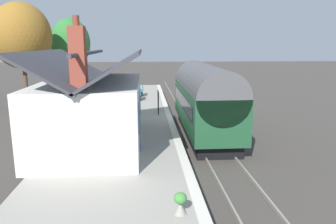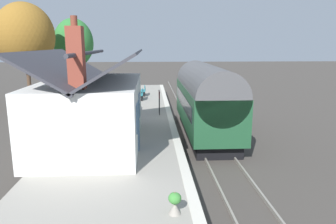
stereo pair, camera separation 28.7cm
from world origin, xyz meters
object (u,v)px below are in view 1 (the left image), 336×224
station_building (93,111)px  planter_edge_far (180,203)px  train (205,99)px  planter_edge_near (89,108)px  planter_under_sign (97,104)px  planter_bench_right (89,116)px  station_sign_board (158,96)px  tree_far_left (70,43)px  planter_corner_building (133,91)px  bench_near_building (139,94)px  planter_by_door (114,100)px  bench_platform_end (141,90)px  tree_behind_building (21,36)px

station_building → planter_edge_far: size_ratio=12.00×
planter_edge_far → train: bearing=-14.0°
station_building → planter_edge_near: (6.56, 1.34, -1.19)m
planter_under_sign → station_building: bearing=-172.6°
planter_under_sign → planter_bench_right: bearing=-178.2°
train → station_sign_board: (1.84, 2.75, -0.08)m
station_sign_board → tree_far_left: tree_far_left is taller
station_sign_board → planter_edge_near: bearing=85.8°
planter_corner_building → planter_edge_far: size_ratio=1.59×
station_building → planter_edge_far: 7.36m
planter_edge_near → tree_far_left: tree_far_left is taller
planter_edge_far → bench_near_building: bearing=4.4°
station_building → planter_under_sign: size_ratio=10.09×
train → planter_by_door: train is taller
planter_edge_near → bench_platform_end: bearing=-24.7°
station_sign_board → planter_edge_far: bearing=-179.8°
bench_near_building → tree_behind_building: 11.37m
station_sign_board → tree_behind_building: tree_behind_building is taller
bench_near_building → planter_edge_near: size_ratio=1.98×
planter_under_sign → planter_edge_near: bearing=175.5°
planter_corner_building → tree_behind_building: tree_behind_building is taller
train → station_sign_board: 3.31m
station_sign_board → bench_near_building: bearing=13.6°
station_building → tree_far_left: bearing=14.7°
planter_edge_far → tree_behind_building: tree_behind_building is taller
bench_near_building → planter_under_sign: bench_near_building is taller
planter_corner_building → planter_by_door: 6.12m
planter_edge_near → planter_corner_building: bearing=-17.3°
planter_bench_right → tree_behind_building: 13.02m
planter_edge_far → planter_corner_building: bearing=5.4°
bench_platform_end → planter_corner_building: (0.99, 0.80, -0.16)m
planter_under_sign → planter_edge_far: size_ratio=1.19×
bench_near_building → tree_behind_building: (2.69, 9.98, 4.74)m
station_building → planter_by_door: (8.98, -0.07, -1.10)m
planter_edge_near → tree_far_left: 14.20m
bench_platform_end → planter_edge_near: (-7.43, 3.41, -0.08)m
station_sign_board → tree_far_left: size_ratio=0.19×
planter_by_door → tree_far_left: tree_far_left is taller
bench_platform_end → planter_edge_near: 8.17m
station_building → bench_near_building: (11.78, -1.91, -1.11)m
bench_platform_end → station_sign_board: 7.89m
planter_under_sign → planter_edge_near: size_ratio=1.10×
train → tree_far_left: tree_far_left is taller
planter_corner_building → planter_edge_near: planter_edge_near is taller
planter_edge_near → tree_behind_building: tree_behind_building is taller
bench_platform_end → planter_edge_far: (-20.43, -1.23, -0.16)m
planter_by_door → station_building: bearing=179.5°
tree_behind_building → tree_far_left: size_ratio=1.12×
tree_behind_building → train: bearing=-125.6°
planter_by_door → tree_behind_building: size_ratio=0.11×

